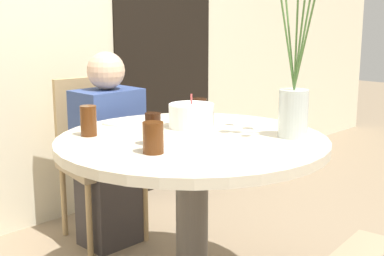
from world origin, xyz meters
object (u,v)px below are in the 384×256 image
drink_glass_0 (88,121)px  drink_glass_2 (199,109)px  chair_left_flank (96,149)px  birthday_cake (191,116)px  drink_glass_1 (153,129)px  side_plate (120,122)px  person_woman (109,156)px  flower_vase (295,83)px  drink_glass_3 (153,138)px

drink_glass_0 → drink_glass_2: (0.57, -0.10, -0.01)m
chair_left_flank → birthday_cake: size_ratio=4.44×
drink_glass_1 → drink_glass_0: bearing=104.0°
side_plate → drink_glass_2: 0.39m
side_plate → drink_glass_1: 0.46m
drink_glass_1 → chair_left_flank: bearing=67.9°
person_woman → flower_vase: bearing=-81.8°
drink_glass_0 → chair_left_flank: bearing=52.8°
person_woman → birthday_cake: bearing=-89.8°
drink_glass_3 → chair_left_flank: bearing=65.8°
birthday_cake → drink_glass_0: (-0.42, 0.19, 0.01)m
birthday_cake → drink_glass_3: bearing=-152.9°
side_plate → drink_glass_3: size_ratio=1.40×
chair_left_flank → flower_vase: size_ratio=1.18×
drink_glass_1 → drink_glass_2: bearing=23.9°
drink_glass_3 → person_woman: 0.99m
chair_left_flank → side_plate: chair_left_flank is taller
flower_vase → drink_glass_3: flower_vase is taller
flower_vase → drink_glass_3: size_ratio=6.55×
side_plate → drink_glass_0: (-0.25, -0.11, 0.06)m
drink_glass_1 → drink_glass_3: (-0.08, -0.09, -0.01)m
chair_left_flank → drink_glass_2: chair_left_flank is taller
birthday_cake → drink_glass_1: (-0.34, -0.12, 0.01)m
birthday_cake → flower_vase: size_ratio=0.27×
drink_glass_2 → side_plate: bearing=147.6°
flower_vase → drink_glass_1: bearing=147.1°
side_plate → chair_left_flank: bearing=67.7°
chair_left_flank → side_plate: (-0.20, -0.48, 0.25)m
chair_left_flank → person_woman: (-0.03, -0.16, -0.01)m
chair_left_flank → drink_glass_1: bearing=-101.9°
flower_vase → side_plate: bearing=113.4°
birthday_cake → drink_glass_3: birthday_cake is taller
chair_left_flank → flower_vase: bearing=-74.0°
chair_left_flank → person_woman: size_ratio=0.85×
person_woman → drink_glass_2: bearing=-73.6°
chair_left_flank → person_woman: bearing=-90.0°
drink_glass_1 → drink_glass_3: size_ratio=1.10×
flower_vase → drink_glass_1: 0.61m
drink_glass_0 → drink_glass_1: 0.33m
drink_glass_1 → person_woman: person_woman is taller
chair_left_flank → drink_glass_3: chair_left_flank is taller
drink_glass_2 → chair_left_flank: bearing=100.5°
chair_left_flank → side_plate: size_ratio=5.54×
drink_glass_1 → birthday_cake: bearing=20.1°
drink_glass_3 → person_woman: size_ratio=0.11×
chair_left_flank → drink_glass_0: 0.80m
drink_glass_1 → person_woman: size_ratio=0.12×
drink_glass_2 → drink_glass_3: (-0.58, -0.31, 0.01)m
drink_glass_2 → drink_glass_3: size_ratio=0.90×
side_plate → birthday_cake: bearing=-60.3°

